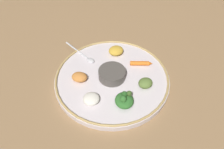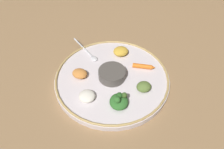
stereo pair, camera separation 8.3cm
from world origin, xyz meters
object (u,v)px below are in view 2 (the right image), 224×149
Objects in this scene: spoon at (88,53)px; greens_pile at (119,101)px; carrot_near_spoon at (144,66)px; center_bowl at (112,74)px.

greens_pile is (0.15, -0.24, 0.02)m from spoon.
greens_pile reaches higher than carrot_near_spoon.
greens_pile is at bearing -58.20° from spoon.
spoon is at bearing 121.80° from greens_pile.
spoon is at bearing 132.82° from center_bowl.
center_bowl is 0.13m from greens_pile.
greens_pile is at bearing -113.12° from carrot_near_spoon.
carrot_near_spoon is at bearing 28.49° from center_bowl.
center_bowl is 0.16m from spoon.
greens_pile is (0.04, -0.12, -0.00)m from center_bowl.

